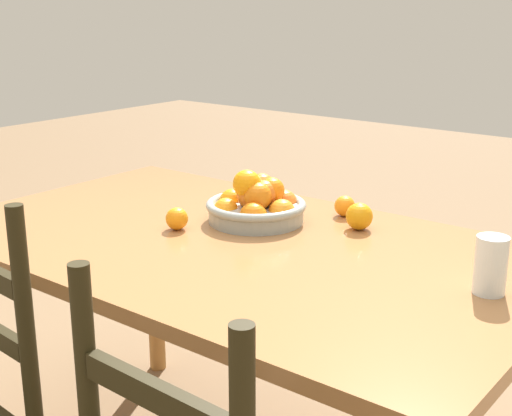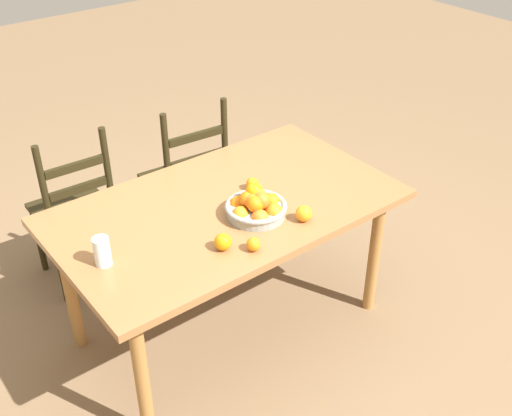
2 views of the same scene
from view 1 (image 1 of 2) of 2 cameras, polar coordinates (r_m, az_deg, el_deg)
name	(u,v)px [view 1 (image 1 of 2)]	position (r m, az deg, el deg)	size (l,w,h in m)	color
dining_table	(235,268)	(1.90, -1.71, -4.84)	(1.62, 0.95, 0.77)	#99653A
fruit_bowl	(257,203)	(2.02, 0.10, 0.41)	(0.29, 0.29, 0.15)	#959E99
orange_loose_0	(252,189)	(2.23, -0.31, 1.52)	(0.08, 0.08, 0.08)	orange
orange_loose_1	(345,206)	(2.09, 7.12, 0.16)	(0.06, 0.06, 0.06)	orange
orange_loose_2	(359,216)	(1.97, 8.26, -0.67)	(0.07, 0.07, 0.07)	orange
orange_loose_3	(177,219)	(1.96, -6.35, -0.85)	(0.06, 0.06, 0.06)	orange
drinking_glass	(491,265)	(1.60, 18.28, -4.37)	(0.07, 0.07, 0.13)	silver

